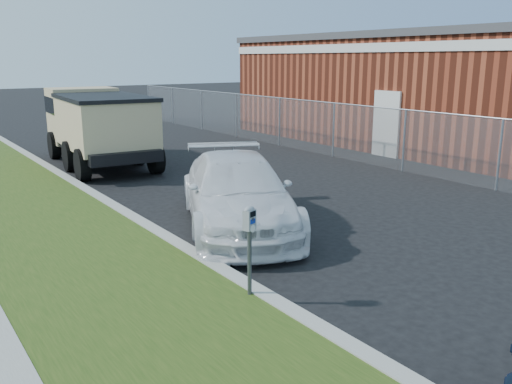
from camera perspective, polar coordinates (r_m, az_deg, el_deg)
ground at (r=9.73m, az=10.24°, el=-5.75°), size 120.00×120.00×0.00m
chainlink_fence at (r=18.49m, az=8.21°, el=7.59°), size 0.06×30.06×30.00m
brick_building at (r=23.53m, az=17.49°, el=10.52°), size 9.20×14.20×4.17m
parking_meter at (r=7.13m, az=-0.68°, el=-4.17°), size 0.20×0.16×1.25m
white_wagon at (r=10.63m, az=-2.10°, el=0.06°), size 3.79×5.16×1.39m
dump_truck at (r=17.69m, az=-16.43°, el=6.98°), size 2.77×6.01×2.29m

